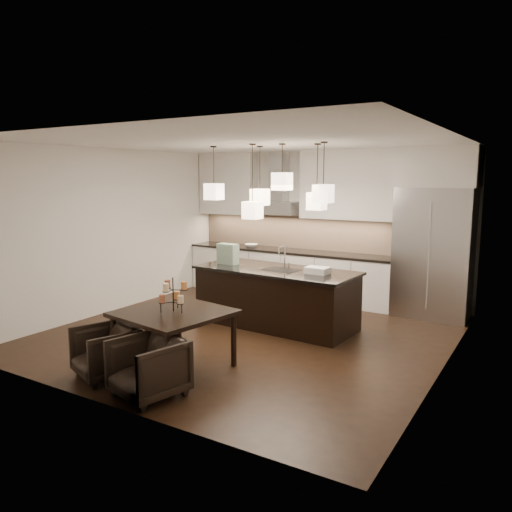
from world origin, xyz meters
The scene contains 37 objects.
floor centered at (0.00, 0.00, -0.01)m, with size 5.50×5.50×0.02m, color black.
ceiling centered at (0.00, 0.00, 2.81)m, with size 5.50×5.50×0.02m, color white.
wall_back centered at (0.00, 2.76, 1.40)m, with size 5.50×0.02×2.80m, color silver.
wall_front centered at (0.00, -2.76, 1.40)m, with size 5.50×0.02×2.80m, color silver.
wall_left centered at (-2.76, 0.00, 1.40)m, with size 0.02×5.50×2.80m, color silver.
wall_right centered at (2.76, 0.00, 1.40)m, with size 0.02×5.50×2.80m, color silver.
refrigerator centered at (2.10, 2.38, 1.07)m, with size 1.20×0.72×2.15m, color #B7B7BA.
fridge_panel centered at (2.10, 2.38, 2.47)m, with size 1.26×0.72×0.65m, color silver.
lower_cabinets centered at (-0.62, 2.43, 0.44)m, with size 4.21×0.62×0.88m, color silver.
countertop centered at (-0.62, 2.43, 0.90)m, with size 4.21×0.66×0.04m, color black.
backsplash centered at (-0.62, 2.73, 1.24)m, with size 4.21×0.02×0.63m, color tan.
upper_cab_left centered at (-2.10, 2.57, 2.17)m, with size 1.25×0.35×1.25m, color silver.
upper_cab_right centered at (0.55, 2.57, 2.17)m, with size 1.86×0.35×1.25m, color silver.
hood_canopy centered at (-0.93, 2.48, 1.72)m, with size 0.90×0.52×0.24m, color #B7B7BA.
hood_chimney centered at (-0.93, 2.59, 2.32)m, with size 0.30×0.28×0.96m, color #B7B7BA.
fruit_bowl centered at (-1.43, 2.38, 0.95)m, with size 0.26×0.26×0.06m, color silver.
island_body centered at (0.12, 0.60, 0.43)m, with size 2.46×0.98×0.87m, color black.
island_top centered at (0.12, 0.60, 0.88)m, with size 2.54×1.06×0.04m, color black.
faucet centered at (0.23, 0.69, 1.09)m, with size 0.10×0.24×0.37m, color silver, non-canonical shape.
tote_bag centered at (-0.77, 0.58, 1.07)m, with size 0.33×0.18×0.33m, color #154525.
food_container centered at (0.84, 0.57, 0.95)m, with size 0.33×0.24×0.10m, color silver.
dining_table centered at (-0.08, -1.60, 0.35)m, with size 1.18×1.18×0.71m, color black, non-canonical shape.
candelabra centered at (-0.08, -1.60, 0.92)m, with size 0.34×0.34×0.42m, color black, non-canonical shape.
candle_a centered at (0.05, -1.62, 0.88)m, with size 0.07×0.07×0.09m, color beige.
candle_b centered at (-0.12, -1.47, 0.88)m, with size 0.07×0.07×0.09m, color #E28842.
candle_c centered at (-0.16, -1.70, 0.88)m, with size 0.07×0.07×0.09m, color #A4583C.
candle_d centered at (0.04, -1.53, 1.03)m, with size 0.07×0.07×0.09m, color #E28842.
candle_e centered at (-0.20, -1.56, 1.03)m, with size 0.07×0.07×0.09m, color #A4583C.
candle_f centered at (-0.08, -1.72, 1.03)m, with size 0.07×0.07×0.09m, color beige.
armchair_left centered at (-0.58, -2.23, 0.30)m, with size 0.64×0.66×0.60m, color black.
armchair_right centered at (0.21, -2.36, 0.32)m, with size 0.68×0.70×0.63m, color black.
pendant_a centered at (-0.96, 0.48, 2.08)m, with size 0.24×0.24×0.26m, color #F8DCBA.
pendant_b centered at (-0.30, 0.82, 2.00)m, with size 0.24×0.24×0.26m, color #F8DCBA.
pendant_c centered at (0.27, 0.50, 2.25)m, with size 0.24×0.24×0.26m, color #F8DCBA.
pendant_d centered at (0.70, 0.80, 1.96)m, with size 0.24×0.24×0.26m, color #F8DCBA.
pendant_e centered at (0.94, 0.48, 2.08)m, with size 0.24×0.24×0.26m, color #F8DCBA.
pendant_f centered at (-0.13, 0.32, 1.82)m, with size 0.24×0.24×0.26m, color #F8DCBA.
Camera 1 is at (3.80, -6.08, 2.31)m, focal length 35.00 mm.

